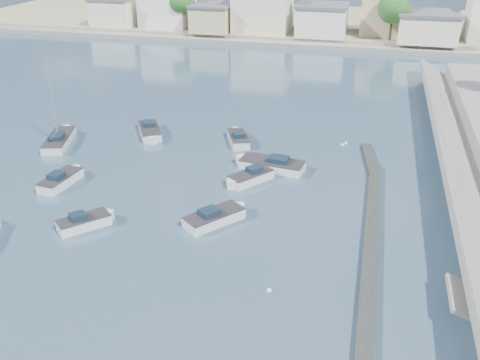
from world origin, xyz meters
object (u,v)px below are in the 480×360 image
Objects in this scene: motorboat_f at (238,138)px; motorboat_g at (150,132)px; motorboat_e at (62,180)px; sailboat at (60,139)px; motorboat_b at (87,222)px; motorboat_h at (217,217)px; motorboat_c at (269,165)px; motorboat_d at (248,178)px.

motorboat_f is 0.88× the size of motorboat_g.
motorboat_e is 0.54× the size of sailboat.
motorboat_h is at bearing 18.54° from motorboat_b.
motorboat_f is at bearing 3.41° from motorboat_g.
motorboat_h is (14.56, -2.87, 0.00)m from motorboat_e.
motorboat_g is 1.13× the size of motorboat_h.
motorboat_c is 1.23× the size of motorboat_g.
motorboat_f and motorboat_g have the same top height.
motorboat_d is at bearing -109.54° from motorboat_c.
motorboat_e is 9.61m from sailboat.
motorboat_b is 14.01m from motorboat_d.
sailboat is at bearing 177.87° from motorboat_c.
motorboat_b and motorboat_h have the same top height.
sailboat reaches higher than motorboat_d.
motorboat_h is at bearing -96.15° from motorboat_d.
sailboat reaches higher than motorboat_c.
motorboat_e is 1.03× the size of motorboat_h.
motorboat_c is at bearing -19.91° from motorboat_g.
sailboat is (-21.58, 0.80, 0.03)m from motorboat_c.
motorboat_d is at bearing 15.01° from motorboat_e.
motorboat_c is at bearing -2.13° from sailboat.
motorboat_g is at bearing 98.30° from motorboat_b.
motorboat_c is 1.39× the size of motorboat_f.
sailboat is (-7.99, -4.12, 0.03)m from motorboat_g.
motorboat_b is 0.80× the size of motorboat_f.
motorboat_b is 0.80× the size of motorboat_h.
motorboat_d is (-1.14, -3.22, -0.00)m from motorboat_c.
sailboat is at bearing -164.87° from motorboat_f.
motorboat_d and motorboat_e have the same top height.
motorboat_b is at bearing -109.54° from motorboat_f.
motorboat_h is (2.41, -15.67, 0.00)m from motorboat_f.
motorboat_c is 1.38× the size of motorboat_h.
motorboat_g is 0.59× the size of sailboat.
motorboat_h is at bearing -11.16° from motorboat_e.
motorboat_e and motorboat_g have the same top height.
motorboat_c is at bearing -51.86° from motorboat_f.
motorboat_h is (9.05, 3.03, 0.00)m from motorboat_b.
motorboat_b and motorboat_f have the same top height.
motorboat_h is 0.52× the size of sailboat.
motorboat_g is 19.11m from motorboat_h.
motorboat_b is at bearing -161.46° from motorboat_h.
motorboat_f is (-4.30, 5.48, -0.00)m from motorboat_c.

